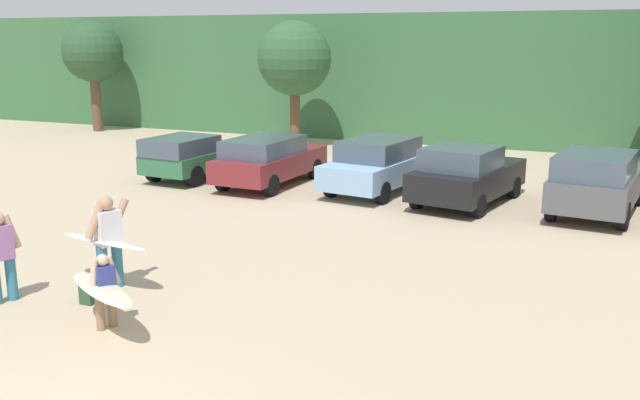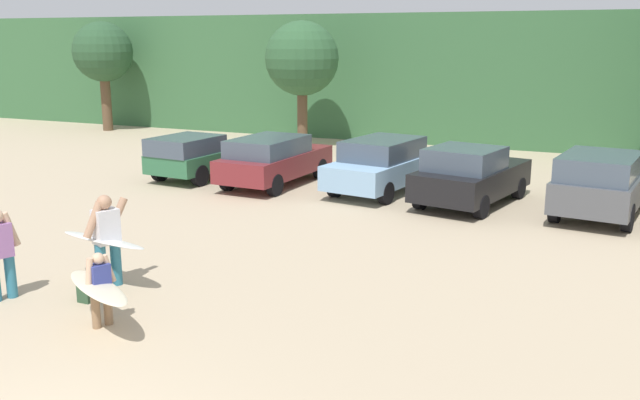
{
  "view_description": "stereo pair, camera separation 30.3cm",
  "coord_description": "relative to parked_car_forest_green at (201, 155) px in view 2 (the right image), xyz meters",
  "views": [
    {
      "loc": [
        5.23,
        -4.49,
        4.39
      ],
      "look_at": [
        -0.25,
        8.56,
        1.06
      ],
      "focal_mm": 38.82,
      "sensor_mm": 36.0,
      "label": 1
    },
    {
      "loc": [
        5.51,
        -4.37,
        4.39
      ],
      "look_at": [
        -0.25,
        8.56,
        1.06
      ],
      "focal_mm": 38.82,
      "sensor_mm": 36.0,
      "label": 2
    }
  ],
  "objects": [
    {
      "name": "hillside_ridge",
      "position": [
        6.84,
        15.75,
        1.95
      ],
      "size": [
        108.0,
        12.0,
        5.38
      ],
      "primitive_type": "cube",
      "color": "#38663D",
      "rests_on": "ground_plane"
    },
    {
      "name": "tree_center_right",
      "position": [
        -10.63,
        7.98,
        2.92
      ],
      "size": [
        2.81,
        2.81,
        5.14
      ],
      "color": "brown",
      "rests_on": "ground_plane"
    },
    {
      "name": "tree_far_right",
      "position": [
        0.25,
        7.05,
        2.79
      ],
      "size": [
        2.96,
        2.96,
        5.06
      ],
      "color": "brown",
      "rests_on": "ground_plane"
    },
    {
      "name": "parked_car_forest_green",
      "position": [
        0.0,
        0.0,
        0.0
      ],
      "size": [
        2.1,
        4.21,
        1.41
      ],
      "rotation": [
        0.0,
        0.0,
        1.48
      ],
      "color": "#2D6642",
      "rests_on": "ground_plane"
    },
    {
      "name": "parked_car_maroon",
      "position": [
        2.65,
        -0.05,
        0.05
      ],
      "size": [
        2.0,
        4.37,
        1.49
      ],
      "rotation": [
        0.0,
        0.0,
        1.52
      ],
      "color": "maroon",
      "rests_on": "ground_plane"
    },
    {
      "name": "parked_car_sky_blue",
      "position": [
        6.02,
        0.51,
        0.06
      ],
      "size": [
        2.47,
        4.78,
        1.56
      ],
      "rotation": [
        0.0,
        0.0,
        1.42
      ],
      "color": "#84ADD1",
      "rests_on": "ground_plane"
    },
    {
      "name": "parked_car_black",
      "position": [
        8.65,
        -0.17,
        0.06
      ],
      "size": [
        2.61,
        4.34,
        1.6
      ],
      "rotation": [
        0.0,
        0.0,
        1.38
      ],
      "color": "black",
      "rests_on": "ground_plane"
    },
    {
      "name": "parked_car_dark_gray",
      "position": [
        11.91,
        -0.06,
        0.13
      ],
      "size": [
        2.34,
        4.48,
        1.65
      ],
      "rotation": [
        0.0,
        0.0,
        1.45
      ],
      "color": "#4C4F54",
      "rests_on": "ground_plane"
    },
    {
      "name": "person_adult",
      "position": [
        4.07,
        -9.1,
        0.21
      ],
      "size": [
        0.44,
        0.88,
        1.7
      ],
      "rotation": [
        0.0,
        0.0,
        2.78
      ],
      "color": "teal",
      "rests_on": "ground_plane"
    },
    {
      "name": "person_child",
      "position": [
        5.16,
        -10.55,
        -0.07
      ],
      "size": [
        0.31,
        0.51,
        1.2
      ],
      "rotation": [
        0.0,
        0.0,
        2.78
      ],
      "color": "#8C6B4C",
      "rests_on": "ground_plane"
    },
    {
      "name": "surfboard_white",
      "position": [
        3.97,
        -9.09,
        0.11
      ],
      "size": [
        2.11,
        0.91,
        0.19
      ],
      "rotation": [
        0.0,
        0.0,
        2.97
      ],
      "color": "white"
    },
    {
      "name": "surfboard_cream",
      "position": [
        5.25,
        -10.69,
        -0.05
      ],
      "size": [
        1.95,
        1.42,
        0.13
      ],
      "rotation": [
        0.0,
        0.0,
        2.63
      ],
      "color": "beige"
    },
    {
      "name": "backpack_dropped",
      "position": [
        4.21,
        -9.78,
        -0.52
      ],
      "size": [
        0.24,
        0.34,
        0.45
      ],
      "color": "#2D4C33",
      "rests_on": "ground_plane"
    }
  ]
}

